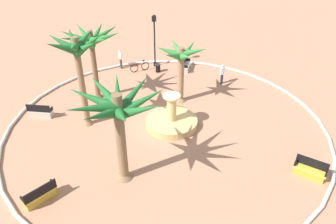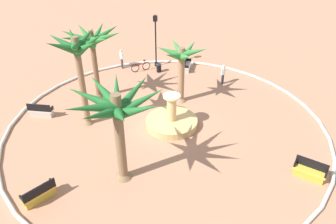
{
  "view_description": "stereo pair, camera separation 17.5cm",
  "coord_description": "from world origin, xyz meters",
  "px_view_note": "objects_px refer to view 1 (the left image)",
  "views": [
    {
      "loc": [
        -2.75,
        16.69,
        11.81
      ],
      "look_at": [
        -0.1,
        -0.01,
        1.0
      ],
      "focal_mm": 34.47,
      "sensor_mm": 36.0,
      "label": 1
    },
    {
      "loc": [
        -2.92,
        16.66,
        11.81
      ],
      "look_at": [
        -0.1,
        -0.01,
        1.0
      ],
      "focal_mm": 34.47,
      "sensor_mm": 36.0,
      "label": 2
    }
  ],
  "objects_px": {
    "fountain": "(172,121)",
    "person_cyclist_photo": "(222,73)",
    "palm_tree_far_side": "(92,42)",
    "bicycle_red_frame": "(140,67)",
    "bench_east": "(186,66)",
    "bench_north": "(41,112)",
    "bench_southeast": "(310,171)",
    "person_cyclist_helmet": "(121,58)",
    "palm_tree_by_curb": "(181,61)",
    "palm_tree_mid_plaza": "(117,112)",
    "trash_bin": "(158,68)",
    "lamppost": "(154,37)",
    "bench_west": "(40,196)",
    "palm_tree_near_fountain": "(78,55)"
  },
  "relations": [
    {
      "from": "palm_tree_near_fountain",
      "to": "palm_tree_by_curb",
      "type": "relative_size",
      "value": 1.4
    },
    {
      "from": "person_cyclist_helmet",
      "to": "person_cyclist_photo",
      "type": "distance_m",
      "value": 8.72
    },
    {
      "from": "lamppost",
      "to": "bicycle_red_frame",
      "type": "relative_size",
      "value": 3.17
    },
    {
      "from": "palm_tree_by_curb",
      "to": "palm_tree_mid_plaza",
      "type": "distance_m",
      "value": 8.42
    },
    {
      "from": "bench_southeast",
      "to": "person_cyclist_photo",
      "type": "bearing_deg",
      "value": -64.47
    },
    {
      "from": "palm_tree_mid_plaza",
      "to": "palm_tree_far_side",
      "type": "relative_size",
      "value": 0.99
    },
    {
      "from": "palm_tree_by_curb",
      "to": "bench_east",
      "type": "relative_size",
      "value": 2.65
    },
    {
      "from": "bicycle_red_frame",
      "to": "palm_tree_near_fountain",
      "type": "bearing_deg",
      "value": 79.66
    },
    {
      "from": "bicycle_red_frame",
      "to": "palm_tree_far_side",
      "type": "bearing_deg",
      "value": 67.77
    },
    {
      "from": "palm_tree_far_side",
      "to": "lamppost",
      "type": "xyz_separation_m",
      "value": [
        -3.03,
        -6.09,
        -1.55
      ]
    },
    {
      "from": "palm_tree_mid_plaza",
      "to": "person_cyclist_helmet",
      "type": "bearing_deg",
      "value": -73.48
    },
    {
      "from": "fountain",
      "to": "trash_bin",
      "type": "relative_size",
      "value": 4.5
    },
    {
      "from": "palm_tree_by_curb",
      "to": "palm_tree_mid_plaza",
      "type": "xyz_separation_m",
      "value": [
        1.88,
        8.16,
        0.88
      ]
    },
    {
      "from": "fountain",
      "to": "trash_bin",
      "type": "distance_m",
      "value": 7.98
    },
    {
      "from": "palm_tree_by_curb",
      "to": "bicycle_red_frame",
      "type": "relative_size",
      "value": 3.01
    },
    {
      "from": "palm_tree_mid_plaza",
      "to": "bench_east",
      "type": "relative_size",
      "value": 3.19
    },
    {
      "from": "palm_tree_by_curb",
      "to": "bicycle_red_frame",
      "type": "distance_m",
      "value": 6.5
    },
    {
      "from": "lamppost",
      "to": "fountain",
      "type": "bearing_deg",
      "value": 107.48
    },
    {
      "from": "palm_tree_far_side",
      "to": "bicycle_red_frame",
      "type": "height_order",
      "value": "palm_tree_far_side"
    },
    {
      "from": "palm_tree_mid_plaza",
      "to": "bench_north",
      "type": "bearing_deg",
      "value": -33.74
    },
    {
      "from": "palm_tree_far_side",
      "to": "bicycle_red_frame",
      "type": "distance_m",
      "value": 6.45
    },
    {
      "from": "bench_southeast",
      "to": "bench_west",
      "type": "bearing_deg",
      "value": 16.22
    },
    {
      "from": "person_cyclist_helmet",
      "to": "palm_tree_by_curb",
      "type": "bearing_deg",
      "value": 140.52
    },
    {
      "from": "bench_west",
      "to": "person_cyclist_helmet",
      "type": "height_order",
      "value": "person_cyclist_helmet"
    },
    {
      "from": "bench_east",
      "to": "person_cyclist_photo",
      "type": "relative_size",
      "value": 1.01
    },
    {
      "from": "bench_southeast",
      "to": "person_cyclist_helmet",
      "type": "bearing_deg",
      "value": -40.41
    },
    {
      "from": "trash_bin",
      "to": "person_cyclist_photo",
      "type": "bearing_deg",
      "value": 166.38
    },
    {
      "from": "palm_tree_mid_plaza",
      "to": "bench_southeast",
      "type": "relative_size",
      "value": 3.1
    },
    {
      "from": "person_cyclist_helmet",
      "to": "bench_north",
      "type": "bearing_deg",
      "value": 69.23
    },
    {
      "from": "palm_tree_far_side",
      "to": "person_cyclist_helmet",
      "type": "height_order",
      "value": "palm_tree_far_side"
    },
    {
      "from": "bench_north",
      "to": "bench_southeast",
      "type": "xyz_separation_m",
      "value": [
        -16.38,
        3.06,
        0.0
      ]
    },
    {
      "from": "bicycle_red_frame",
      "to": "bench_east",
      "type": "bearing_deg",
      "value": -166.82
    },
    {
      "from": "palm_tree_near_fountain",
      "to": "trash_bin",
      "type": "height_order",
      "value": "palm_tree_near_fountain"
    },
    {
      "from": "trash_bin",
      "to": "bench_east",
      "type": "bearing_deg",
      "value": -160.7
    },
    {
      "from": "fountain",
      "to": "bench_north",
      "type": "bearing_deg",
      "value": 2.41
    },
    {
      "from": "palm_tree_near_fountain",
      "to": "bench_north",
      "type": "height_order",
      "value": "palm_tree_near_fountain"
    },
    {
      "from": "fountain",
      "to": "palm_tree_near_fountain",
      "type": "distance_m",
      "value": 6.92
    },
    {
      "from": "fountain",
      "to": "person_cyclist_helmet",
      "type": "relative_size",
      "value": 1.97
    },
    {
      "from": "palm_tree_by_curb",
      "to": "bench_north",
      "type": "relative_size",
      "value": 2.65
    },
    {
      "from": "bicycle_red_frame",
      "to": "bench_southeast",
      "type": "bearing_deg",
      "value": 136.41
    },
    {
      "from": "bench_north",
      "to": "bicycle_red_frame",
      "type": "distance_m",
      "value": 9.28
    },
    {
      "from": "bench_east",
      "to": "bench_north",
      "type": "relative_size",
      "value": 1.0
    },
    {
      "from": "palm_tree_mid_plaza",
      "to": "lamppost",
      "type": "bearing_deg",
      "value": -85.77
    },
    {
      "from": "fountain",
      "to": "person_cyclist_photo",
      "type": "relative_size",
      "value": 2.04
    },
    {
      "from": "bench_southeast",
      "to": "lamppost",
      "type": "relative_size",
      "value": 0.37
    },
    {
      "from": "bench_west",
      "to": "bicycle_red_frame",
      "type": "distance_m",
      "value": 14.78
    },
    {
      "from": "lamppost",
      "to": "bench_west",
      "type": "bearing_deg",
      "value": 81.44
    },
    {
      "from": "palm_tree_near_fountain",
      "to": "palm_tree_mid_plaza",
      "type": "relative_size",
      "value": 1.17
    },
    {
      "from": "fountain",
      "to": "bench_north",
      "type": "xyz_separation_m",
      "value": [
        8.69,
        0.37,
        0.03
      ]
    },
    {
      "from": "palm_tree_near_fountain",
      "to": "bicycle_red_frame",
      "type": "height_order",
      "value": "palm_tree_near_fountain"
    }
  ]
}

